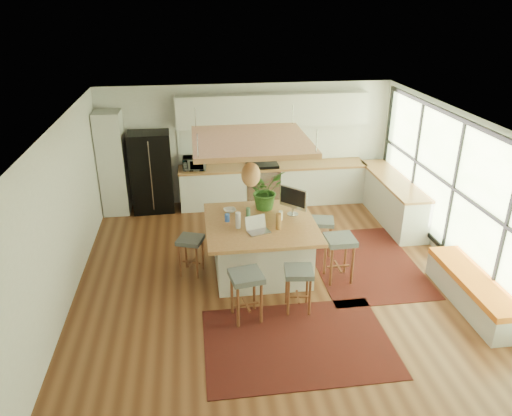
{
  "coord_description": "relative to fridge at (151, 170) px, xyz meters",
  "views": [
    {
      "loc": [
        -1.21,
        -6.97,
        4.47
      ],
      "look_at": [
        -0.2,
        0.5,
        1.1
      ],
      "focal_mm": 33.77,
      "sensor_mm": 36.0,
      "label": 1
    }
  ],
  "objects": [
    {
      "name": "floor",
      "position": [
        2.15,
        -3.21,
        -0.93
      ],
      "size": [
        7.0,
        7.0,
        0.0
      ],
      "primitive_type": "plane",
      "color": "#512A17",
      "rests_on": "ground"
    },
    {
      "name": "ceiling",
      "position": [
        2.15,
        -3.21,
        1.78
      ],
      "size": [
        7.0,
        7.0,
        0.0
      ],
      "primitive_type": "plane",
      "rotation": [
        3.14,
        0.0,
        0.0
      ],
      "color": "white",
      "rests_on": "ground"
    },
    {
      "name": "wall_back",
      "position": [
        2.15,
        0.29,
        0.42
      ],
      "size": [
        6.5,
        0.0,
        6.5
      ],
      "primitive_type": "plane",
      "rotation": [
        1.57,
        0.0,
        0.0
      ],
      "color": "silver",
      "rests_on": "ground"
    },
    {
      "name": "wall_front",
      "position": [
        2.15,
        -6.71,
        0.42
      ],
      "size": [
        6.5,
        0.0,
        6.5
      ],
      "primitive_type": "plane",
      "rotation": [
        -1.57,
        0.0,
        0.0
      ],
      "color": "silver",
      "rests_on": "ground"
    },
    {
      "name": "wall_left",
      "position": [
        -1.1,
        -3.21,
        0.42
      ],
      "size": [
        0.0,
        7.0,
        7.0
      ],
      "primitive_type": "plane",
      "rotation": [
        1.57,
        0.0,
        1.57
      ],
      "color": "silver",
      "rests_on": "ground"
    },
    {
      "name": "wall_right",
      "position": [
        5.4,
        -3.21,
        0.42
      ],
      "size": [
        0.0,
        7.0,
        7.0
      ],
      "primitive_type": "plane",
      "rotation": [
        1.57,
        0.0,
        -1.57
      ],
      "color": "silver",
      "rests_on": "ground"
    },
    {
      "name": "window_wall",
      "position": [
        5.37,
        -3.21,
        0.47
      ],
      "size": [
        0.1,
        6.2,
        2.6
      ],
      "primitive_type": null,
      "color": "black",
      "rests_on": "wall_right"
    },
    {
      "name": "pantry",
      "position": [
        -0.8,
        -0.03,
        0.2
      ],
      "size": [
        0.55,
        0.6,
        2.25
      ],
      "primitive_type": "cube",
      "color": "silver",
      "rests_on": "floor"
    },
    {
      "name": "back_counter_base",
      "position": [
        2.7,
        -0.03,
        -0.49
      ],
      "size": [
        4.2,
        0.6,
        0.88
      ],
      "primitive_type": "cube",
      "color": "silver",
      "rests_on": "floor"
    },
    {
      "name": "back_counter_top",
      "position": [
        2.7,
        -0.03,
        -0.03
      ],
      "size": [
        4.24,
        0.64,
        0.05
      ],
      "primitive_type": "cube",
      "color": "brown",
      "rests_on": "back_counter_base"
    },
    {
      "name": "backsplash",
      "position": [
        2.7,
        0.27,
        0.43
      ],
      "size": [
        4.2,
        0.02,
        0.8
      ],
      "primitive_type": "cube",
      "color": "white",
      "rests_on": "wall_back"
    },
    {
      "name": "upper_cabinets",
      "position": [
        2.7,
        0.11,
        1.22
      ],
      "size": [
        4.2,
        0.34,
        0.7
      ],
      "primitive_type": "cube",
      "color": "silver",
      "rests_on": "wall_back"
    },
    {
      "name": "range",
      "position": [
        2.45,
        -0.03,
        -0.43
      ],
      "size": [
        0.76,
        0.62,
        1.0
      ],
      "primitive_type": null,
      "color": "#A5A5AA",
      "rests_on": "floor"
    },
    {
      "name": "right_counter_base",
      "position": [
        5.08,
        -1.21,
        -0.49
      ],
      "size": [
        0.6,
        2.5,
        0.88
      ],
      "primitive_type": "cube",
      "color": "silver",
      "rests_on": "floor"
    },
    {
      "name": "right_counter_top",
      "position": [
        5.08,
        -1.21,
        -0.03
      ],
      "size": [
        0.64,
        2.54,
        0.05
      ],
      "primitive_type": "cube",
      "color": "brown",
      "rests_on": "right_counter_base"
    },
    {
      "name": "window_bench",
      "position": [
        5.1,
        -4.41,
        -0.68
      ],
      "size": [
        0.52,
        2.0,
        0.5
      ],
      "primitive_type": null,
      "color": "silver",
      "rests_on": "floor"
    },
    {
      "name": "ceiling_panel",
      "position": [
        1.85,
        -2.81,
        1.12
      ],
      "size": [
        1.86,
        1.86,
        0.8
      ],
      "primitive_type": null,
      "color": "brown",
      "rests_on": "ceiling"
    },
    {
      "name": "rug_near",
      "position": [
        2.24,
        -4.93,
        -0.92
      ],
      "size": [
        2.6,
        1.8,
        0.01
      ],
      "primitive_type": "cube",
      "color": "black",
      "rests_on": "floor"
    },
    {
      "name": "rug_right",
      "position": [
        3.9,
        -2.95,
        -0.92
      ],
      "size": [
        1.8,
        2.6,
        0.01
      ],
      "primitive_type": "cube",
      "color": "black",
      "rests_on": "floor"
    },
    {
      "name": "fridge",
      "position": [
        0.0,
        0.0,
        0.0
      ],
      "size": [
        0.91,
        0.73,
        1.78
      ],
      "primitive_type": null,
      "rotation": [
        0.0,
        0.0,
        0.04
      ],
      "color": "black",
      "rests_on": "floor"
    },
    {
      "name": "island",
      "position": [
        2.0,
        -2.93,
        -0.46
      ],
      "size": [
        1.85,
        1.85,
        0.93
      ],
      "primitive_type": null,
      "color": "brown",
      "rests_on": "floor"
    },
    {
      "name": "stool_near_left",
      "position": [
        1.59,
        -4.27,
        -0.57
      ],
      "size": [
        0.53,
        0.53,
        0.78
      ],
      "primitive_type": null,
      "rotation": [
        0.0,
        0.0,
        0.17
      ],
      "color": "#454B4D",
      "rests_on": "floor"
    },
    {
      "name": "stool_near_right",
      "position": [
        2.4,
        -4.15,
        -0.57
      ],
      "size": [
        0.47,
        0.47,
        0.71
      ],
      "primitive_type": null,
      "rotation": [
        0.0,
        0.0,
        -0.11
      ],
      "color": "#454B4D",
      "rests_on": "floor"
    },
    {
      "name": "stool_right_front",
      "position": [
        3.26,
        -3.41,
        -0.57
      ],
      "size": [
        0.48,
        0.48,
        0.8
      ],
      "primitive_type": null,
      "rotation": [
        0.0,
        0.0,
        1.59
      ],
      "color": "#454B4D",
      "rests_on": "floor"
    },
    {
      "name": "stool_right_back",
      "position": [
        3.21,
        -2.48,
        -0.57
      ],
      "size": [
        0.49,
        0.49,
        0.69
      ],
      "primitive_type": null,
      "rotation": [
        0.0,
        0.0,
        1.34
      ],
      "color": "#454B4D",
      "rests_on": "floor"
    },
    {
      "name": "stool_left_side",
      "position": [
        0.8,
        -2.87,
        -0.57
      ],
      "size": [
        0.52,
        0.52,
        0.69
      ],
      "primitive_type": null,
      "rotation": [
        0.0,
        0.0,
        -1.92
      ],
      "color": "#454B4D",
      "rests_on": "floor"
    },
    {
      "name": "laptop",
      "position": [
        1.92,
        -3.29,
        0.12
      ],
      "size": [
        0.45,
        0.46,
        0.26
      ],
      "primitive_type": null,
      "rotation": [
        0.0,
        0.0,
        0.31
      ],
      "color": "#A5A5AA",
      "rests_on": "island"
    },
    {
      "name": "monitor",
      "position": [
        2.6,
        -2.69,
        0.26
      ],
      "size": [
        0.53,
        0.53,
        0.51
      ],
      "primitive_type": null,
      "rotation": [
        0.0,
        0.0,
        -0.8
      ],
      "color": "#A5A5AA",
      "rests_on": "island"
    },
    {
      "name": "microwave",
      "position": [
        0.95,
        -0.06,
        0.17
      ],
      "size": [
        0.52,
        0.3,
        0.34
      ],
      "primitive_type": "imported",
      "rotation": [
        0.0,
        0.0,
        -0.05
      ],
      "color": "#A5A5AA",
      "rests_on": "back_counter_top"
    },
    {
      "name": "island_plant",
      "position": [
        2.16,
        -2.35,
        0.28
      ],
      "size": [
        0.91,
        0.93,
        0.54
      ],
      "primitive_type": "imported",
      "rotation": [
        0.0,
        0.0,
        0.6
      ],
      "color": "#1E4C19",
      "rests_on": "island"
    },
    {
      "name": "island_bowl",
      "position": [
        1.52,
        -2.43,
        0.03
      ],
      "size": [
        0.25,
        0.25,
        0.05
      ],
      "primitive_type": "imported",
      "rotation": [
        0.0,
        0.0,
        0.17
      ],
      "color": "white",
      "rests_on": "island"
    },
    {
      "name": "island_bottle_0",
      "position": [
        1.45,
        -2.83,
        0.1
      ],
      "size": [
        0.07,
        0.07,
        0.19
      ],
      "primitive_type": "cylinder",
      "color": "blue",
      "rests_on": "island"
    },
    {
      "name": "island_bottle_1",
      "position": [
        1.6,
        -3.08,
        0.1
      ],
      "size": [
        0.07,
        0.07,
        0.19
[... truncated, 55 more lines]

